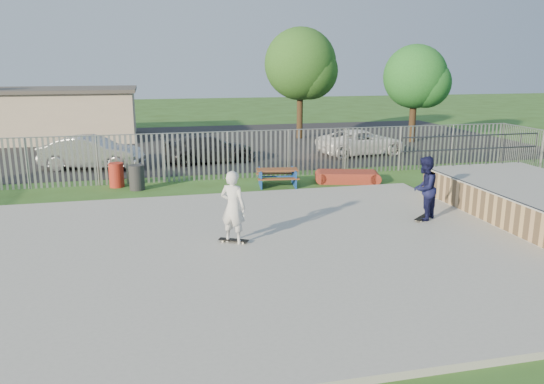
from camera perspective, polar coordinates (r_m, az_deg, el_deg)
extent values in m
plane|color=#31521C|center=(13.68, -3.19, -6.73)|extent=(120.00, 120.00, 0.00)
cube|color=#9C9C96|center=(13.65, -3.20, -6.43)|extent=(15.00, 12.00, 0.15)
cube|color=#A5825C|center=(18.45, 26.62, -1.06)|extent=(4.00, 7.00, 1.05)
cube|color=#9E9E99|center=(18.33, 26.80, 0.59)|extent=(4.05, 7.05, 0.04)
cylinder|color=#383A3F|center=(17.13, 21.71, 0.30)|extent=(0.06, 7.00, 0.06)
cube|color=brown|center=(20.93, 0.57, 2.42)|extent=(1.69, 0.84, 0.05)
cube|color=brown|center=(20.46, 0.72, 1.41)|extent=(1.63, 0.47, 0.04)
cube|color=brown|center=(21.51, 0.42, 2.02)|extent=(1.63, 0.47, 0.04)
cube|color=#153D94|center=(21.00, 0.56, 1.56)|extent=(1.59, 1.44, 0.66)
cube|color=maroon|center=(21.91, 8.10, 1.63)|extent=(2.40, 1.64, 0.44)
cylinder|color=#A12518|center=(21.68, -16.39, 1.77)|extent=(0.57, 0.57, 0.95)
cylinder|color=#28282B|center=(20.97, -14.35, 1.52)|extent=(0.58, 0.58, 0.97)
cube|color=black|center=(32.06, -9.18, 5.07)|extent=(40.00, 18.00, 0.02)
imported|color=#B7B8BC|center=(25.59, -18.81, 4.04)|extent=(4.80, 2.70, 1.50)
imported|color=black|center=(26.04, -6.78, 4.63)|extent=(4.67, 2.28, 1.31)
imported|color=white|center=(28.42, 9.62, 5.30)|extent=(4.94, 2.72, 1.31)
cube|color=beige|center=(36.24, -22.58, 7.57)|extent=(10.00, 6.00, 3.00)
cube|color=#4C4742|center=(36.13, -22.82, 10.09)|extent=(10.40, 6.40, 0.20)
cylinder|color=#442F1B|center=(34.11, 3.01, 9.12)|extent=(0.38, 0.38, 4.00)
sphere|color=#29541C|center=(33.99, 3.07, 13.61)|extent=(4.48, 4.48, 4.48)
cylinder|color=#3F2B19|center=(33.61, 14.90, 8.07)|extent=(0.40, 0.40, 3.37)
sphere|color=#206022|center=(33.48, 15.14, 11.91)|extent=(3.78, 3.78, 3.78)
cube|color=black|center=(16.70, 15.85, -2.64)|extent=(0.74, 0.67, 0.02)
cube|color=black|center=(14.11, -4.15, -5.16)|extent=(0.80, 0.55, 0.02)
imported|color=#12143A|center=(16.48, 16.05, 0.38)|extent=(1.19, 1.17, 1.94)
imported|color=silver|center=(13.85, -4.22, -1.62)|extent=(0.84, 0.80, 1.94)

